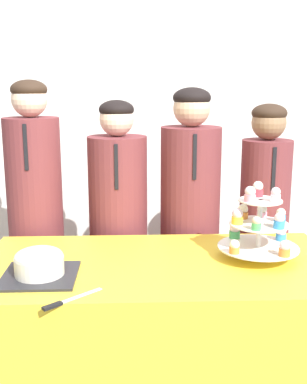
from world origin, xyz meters
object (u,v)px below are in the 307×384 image
cake_knife (63,302)px  student_1 (119,244)px  round_cake (39,263)px  cupcake_stand (259,225)px  student_2 (190,237)px  student_3 (263,240)px  student_0 (37,234)px

cake_knife → student_1: size_ratio=0.13×
round_cake → cupcake_stand: (0.87, 0.17, 0.09)m
student_2 → student_3: (0.39, -0.00, -0.03)m
student_3 → student_0: bearing=180.0°
student_0 → student_3: student_0 is taller
student_0 → cupcake_stand: bearing=-27.5°
cake_knife → student_2: student_2 is taller
student_2 → student_3: size_ratio=1.06×
cake_knife → student_2: 1.07m
student_0 → student_3: 1.19m
student_0 → student_1: 0.43m
cake_knife → cupcake_stand: (0.75, 0.39, 0.14)m
student_0 → student_3: (1.19, -0.00, -0.05)m
cake_knife → round_cake: bearing=76.7°
cake_knife → student_0: student_0 is taller
student_1 → student_3: bearing=-0.0°
cupcake_stand → student_0: 1.17m
student_1 → student_3: student_1 is taller
cupcake_stand → student_1: (-0.60, 0.53, -0.26)m
cupcake_stand → student_3: 0.61m
round_cake → cupcake_stand: 0.89m
round_cake → cake_knife: (0.12, -0.22, -0.05)m
round_cake → student_0: 0.73m
cupcake_stand → student_0: (-1.02, 0.53, -0.20)m
cupcake_stand → student_2: 0.62m
round_cake → student_2: 0.97m
cake_knife → cupcake_stand: size_ratio=0.56×
cake_knife → student_3: 1.31m
student_2 → round_cake: bearing=-132.8°
round_cake → student_0: bearing=102.1°
student_0 → student_1: bearing=-0.0°
cake_knife → student_2: size_ratio=0.13×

